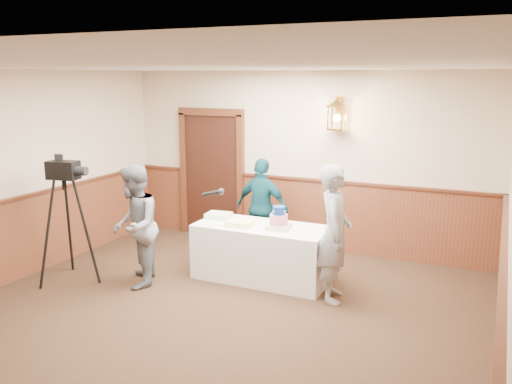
% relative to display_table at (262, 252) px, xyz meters
% --- Properties ---
extents(ground, '(7.00, 7.00, 0.00)m').
position_rel_display_table_xyz_m(ground, '(-0.03, -1.90, -0.38)').
color(ground, black).
rests_on(ground, ground).
extents(room_shell, '(6.02, 7.02, 2.81)m').
position_rel_display_table_xyz_m(room_shell, '(-0.08, -1.45, 1.15)').
color(room_shell, beige).
rests_on(room_shell, ground).
extents(display_table, '(1.80, 0.80, 0.75)m').
position_rel_display_table_xyz_m(display_table, '(0.00, 0.00, 0.00)').
color(display_table, silver).
rests_on(display_table, ground).
extents(tiered_cake, '(0.33, 0.33, 0.30)m').
position_rel_display_table_xyz_m(tiered_cake, '(0.26, -0.05, 0.49)').
color(tiered_cake, beige).
rests_on(tiered_cake, display_table).
extents(sheet_cake_yellow, '(0.34, 0.27, 0.07)m').
position_rel_display_table_xyz_m(sheet_cake_yellow, '(-0.26, -0.14, 0.41)').
color(sheet_cake_yellow, '#FFF898').
rests_on(sheet_cake_yellow, display_table).
extents(sheet_cake_green, '(0.35, 0.30, 0.08)m').
position_rel_display_table_xyz_m(sheet_cake_green, '(-0.72, 0.10, 0.41)').
color(sheet_cake_green, '#A2E5A2').
rests_on(sheet_cake_green, display_table).
extents(interviewer, '(1.55, 0.98, 1.61)m').
position_rel_display_table_xyz_m(interviewer, '(-1.41, -0.89, 0.43)').
color(interviewer, slate).
rests_on(interviewer, ground).
extents(baker, '(0.55, 0.70, 1.70)m').
position_rel_display_table_xyz_m(baker, '(1.08, -0.27, 0.47)').
color(baker, gray).
rests_on(baker, ground).
extents(assistant_p, '(0.92, 0.46, 1.50)m').
position_rel_display_table_xyz_m(assistant_p, '(-0.42, 0.93, 0.38)').
color(assistant_p, '#10424D').
rests_on(assistant_p, ground).
extents(tv_camera_rig, '(0.64, 0.60, 1.63)m').
position_rel_display_table_xyz_m(tv_camera_rig, '(-2.33, -1.13, 0.36)').
color(tv_camera_rig, black).
rests_on(tv_camera_rig, ground).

